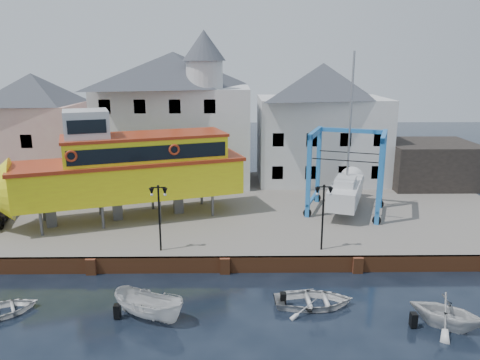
{
  "coord_description": "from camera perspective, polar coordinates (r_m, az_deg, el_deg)",
  "views": [
    {
      "loc": [
        0.55,
        -25.91,
        12.47
      ],
      "look_at": [
        1.0,
        7.0,
        4.0
      ],
      "focal_mm": 35.0,
      "sensor_mm": 36.0,
      "label": 1
    }
  ],
  "objects": [
    {
      "name": "lamp_post_right",
      "position": [
        28.87,
        10.14,
        -2.5
      ],
      "size": [
        1.12,
        0.32,
        4.2
      ],
      "color": "black",
      "rests_on": "hardstanding"
    },
    {
      "name": "lamp_post_left",
      "position": [
        28.71,
        -9.88,
        -2.58
      ],
      "size": [
        1.12,
        0.32,
        4.2
      ],
      "color": "black",
      "rests_on": "hardstanding"
    },
    {
      "name": "tour_boat",
      "position": [
        34.93,
        -14.96,
        1.31
      ],
      "size": [
        19.09,
        10.2,
        8.12
      ],
      "rotation": [
        0.0,
        0.0,
        0.33
      ],
      "color": "#59595E",
      "rests_on": "hardstanding"
    },
    {
      "name": "building_white_right",
      "position": [
        46.07,
        9.87,
        6.9
      ],
      "size": [
        12.0,
        8.0,
        11.2
      ],
      "color": "silver",
      "rests_on": "hardstanding"
    },
    {
      "name": "building_white_main",
      "position": [
        44.92,
        -7.78,
        7.75
      ],
      "size": [
        14.0,
        8.3,
        14.0
      ],
      "color": "silver",
      "rests_on": "hardstanding"
    },
    {
      "name": "quay_wall",
      "position": [
        28.64,
        -1.84,
        -10.28
      ],
      "size": [
        44.0,
        0.47,
        1.0
      ],
      "color": "brown",
      "rests_on": "ground"
    },
    {
      "name": "shed_dark",
      "position": [
        47.66,
        22.03,
        1.91
      ],
      "size": [
        8.0,
        7.0,
        4.0
      ],
      "primitive_type": "cube",
      "color": "black",
      "rests_on": "hardstanding"
    },
    {
      "name": "motorboat_a",
      "position": [
        24.68,
        -10.93,
        -16.21
      ],
      "size": [
        4.31,
        3.25,
        1.57
      ],
      "primitive_type": "imported",
      "rotation": [
        0.0,
        0.0,
        1.09
      ],
      "color": "silver",
      "rests_on": "ground"
    },
    {
      "name": "travel_lift",
      "position": [
        37.44,
        12.91,
        -0.54
      ],
      "size": [
        6.81,
        8.24,
        12.12
      ],
      "rotation": [
        0.0,
        0.0,
        -0.35
      ],
      "color": "#2479BA",
      "rests_on": "hardstanding"
    },
    {
      "name": "motorboat_b",
      "position": [
        25.61,
        8.94,
        -14.91
      ],
      "size": [
        4.17,
        3.01,
        0.85
      ],
      "primitive_type": "imported",
      "rotation": [
        0.0,
        0.0,
        1.59
      ],
      "color": "silver",
      "rests_on": "ground"
    },
    {
      "name": "ground",
      "position": [
        28.76,
        -1.84,
        -11.27
      ],
      "size": [
        140.0,
        140.0,
        0.0
      ],
      "primitive_type": "plane",
      "color": "black",
      "rests_on": "ground"
    },
    {
      "name": "motorboat_d",
      "position": [
        27.35,
        -27.16,
        -14.42
      ],
      "size": [
        4.37,
        3.99,
        0.74
      ],
      "primitive_type": "imported",
      "rotation": [
        0.0,
        0.0,
        2.09
      ],
      "color": "silver",
      "rests_on": "ground"
    },
    {
      "name": "hardstanding",
      "position": [
        38.8,
        -1.56,
        -3.54
      ],
      "size": [
        44.0,
        22.0,
        1.0
      ],
      "primitive_type": "cube",
      "color": "slate",
      "rests_on": "ground"
    },
    {
      "name": "motorboat_c",
      "position": [
        25.59,
        23.79,
        -16.08
      ],
      "size": [
        4.58,
        4.45,
        1.84
      ],
      "primitive_type": "imported",
      "rotation": [
        0.0,
        0.0,
        0.98
      ],
      "color": "silver",
      "rests_on": "ground"
    },
    {
      "name": "building_pink",
      "position": [
        48.08,
        -23.59,
        5.68
      ],
      "size": [
        8.0,
        7.0,
        10.3
      ],
      "color": "tan",
      "rests_on": "hardstanding"
    }
  ]
}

